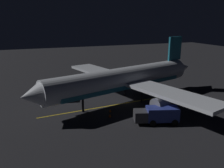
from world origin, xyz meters
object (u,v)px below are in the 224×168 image
baggage_truck (60,92)px  catering_truck (158,115)px  traffic_cone_near_right (68,92)px  traffic_cone_under_wing (91,94)px  traffic_cone_near_left (110,116)px  airliner (125,79)px  traffic_cone_far (110,111)px  ground_crew_worker (45,99)px

baggage_truck → catering_truck: size_ratio=0.88×
traffic_cone_near_right → traffic_cone_under_wing: size_ratio=1.00×
traffic_cone_near_right → traffic_cone_under_wing: same height
traffic_cone_near_left → traffic_cone_near_right: 14.94m
catering_truck → traffic_cone_under_wing: size_ratio=11.88×
traffic_cone_near_right → airliner: bearing=-134.8°
baggage_truck → traffic_cone_under_wing: size_ratio=10.50×
traffic_cone_far → airliner: bearing=-47.9°
traffic_cone_under_wing → baggage_truck: bearing=82.4°
airliner → traffic_cone_far: size_ratio=65.38×
ground_crew_worker → traffic_cone_near_right: ground_crew_worker is taller
traffic_cone_far → traffic_cone_under_wing: bearing=2.9°
catering_truck → traffic_cone_near_right: bearing=25.9°
traffic_cone_under_wing → traffic_cone_far: size_ratio=1.00×
traffic_cone_near_left → traffic_cone_under_wing: 11.19m
airliner → traffic_cone_near_right: bearing=45.2°
airliner → traffic_cone_near_left: bearing=138.6°
airliner → traffic_cone_under_wing: (5.36, 4.84, -3.80)m
traffic_cone_near_left → traffic_cone_near_right: size_ratio=1.00×
ground_crew_worker → traffic_cone_near_left: size_ratio=3.16×
catering_truck → traffic_cone_far: bearing=37.4°
traffic_cone_near_right → traffic_cone_under_wing: 5.11m
traffic_cone_near_right → traffic_cone_far: bearing=-160.9°
baggage_truck → traffic_cone_near_right: baggage_truck is taller
airliner → traffic_cone_far: (-3.94, 4.37, -3.80)m
traffic_cone_under_wing → airliner: bearing=-137.9°
airliner → catering_truck: size_ratio=5.50×
airliner → ground_crew_worker: 14.36m
baggage_truck → traffic_cone_far: bearing=-148.0°
ground_crew_worker → catering_truck: bearing=-134.4°
catering_truck → traffic_cone_near_right: catering_truck is taller
ground_crew_worker → traffic_cone_near_left: bearing=-137.8°
baggage_truck → airliner: bearing=-119.9°
ground_crew_worker → traffic_cone_near_left: (-9.30, -8.44, -0.64)m
traffic_cone_near_right → baggage_truck: bearing=142.6°
traffic_cone_under_wing → traffic_cone_far: same height
traffic_cone_far → catering_truck: bearing=-142.6°
ground_crew_worker → traffic_cone_under_wing: ground_crew_worker is taller
catering_truck → airliner: bearing=2.5°
catering_truck → traffic_cone_under_wing: (15.60, 5.29, -0.99)m
baggage_truck → ground_crew_worker: 3.96m
airliner → baggage_truck: size_ratio=6.22×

